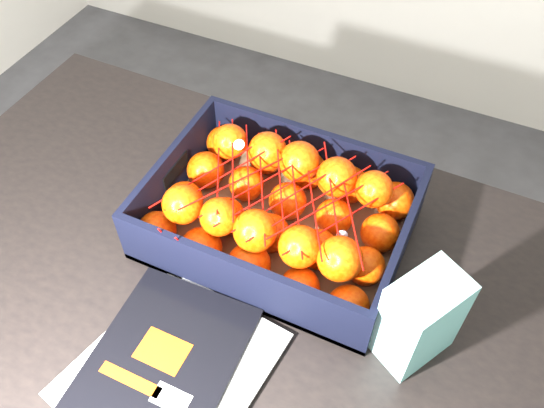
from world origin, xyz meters
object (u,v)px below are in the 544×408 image
at_px(table, 213,298).
at_px(magazine_stack, 168,368).
at_px(produce_crate, 279,220).
at_px(retail_carton, 420,319).

relative_size(table, magazine_stack, 3.77).
distance_m(produce_crate, retail_carton, 0.30).
height_order(table, magazine_stack, magazine_stack).
relative_size(table, produce_crate, 2.77).
height_order(magazine_stack, produce_crate, produce_crate).
bearing_deg(produce_crate, retail_carton, -22.81).
relative_size(magazine_stack, produce_crate, 0.73).
bearing_deg(table, produce_crate, 57.33).
distance_m(table, produce_crate, 0.20).
distance_m(magazine_stack, produce_crate, 0.31).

